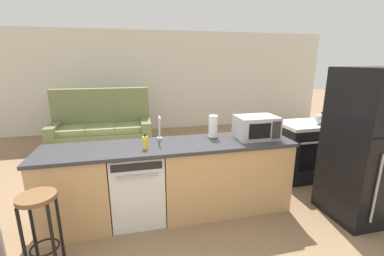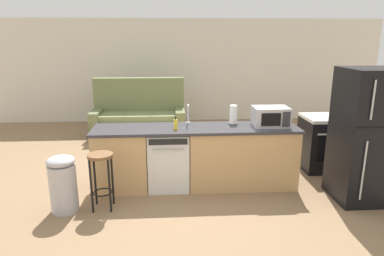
# 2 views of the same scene
# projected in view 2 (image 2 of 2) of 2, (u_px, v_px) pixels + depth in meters

# --- Properties ---
(ground_plane) EXTENTS (24.00, 24.00, 0.00)m
(ground_plane) POSITION_uv_depth(u_px,v_px,m) (186.00, 186.00, 5.10)
(ground_plane) COLOR #896B4C
(wall_back) EXTENTS (10.00, 0.06, 2.60)m
(wall_back) POSITION_uv_depth(u_px,v_px,m) (189.00, 71.00, 8.84)
(wall_back) COLOR silver
(wall_back) RESTS_ON ground_plane
(kitchen_counter) EXTENTS (2.94, 0.66, 0.90)m
(kitchen_counter) POSITION_uv_depth(u_px,v_px,m) (202.00, 159.00, 5.01)
(kitchen_counter) COLOR tan
(kitchen_counter) RESTS_ON ground_plane
(dishwasher) EXTENTS (0.58, 0.61, 0.84)m
(dishwasher) POSITION_uv_depth(u_px,v_px,m) (169.00, 159.00, 4.98)
(dishwasher) COLOR white
(dishwasher) RESTS_ON ground_plane
(stove_range) EXTENTS (0.76, 0.68, 0.90)m
(stove_range) POSITION_uv_depth(u_px,v_px,m) (326.00, 143.00, 5.67)
(stove_range) COLOR black
(stove_range) RESTS_ON ground_plane
(refrigerator) EXTENTS (0.72, 0.73, 1.77)m
(refrigerator) POSITION_uv_depth(u_px,v_px,m) (366.00, 136.00, 4.49)
(refrigerator) COLOR black
(refrigerator) RESTS_ON ground_plane
(microwave) EXTENTS (0.50, 0.37, 0.28)m
(microwave) POSITION_uv_depth(u_px,v_px,m) (271.00, 117.00, 4.91)
(microwave) COLOR #B7B7BC
(microwave) RESTS_ON kitchen_counter
(sink_faucet) EXTENTS (0.07, 0.18, 0.30)m
(sink_faucet) POSITION_uv_depth(u_px,v_px,m) (188.00, 115.00, 5.02)
(sink_faucet) COLOR silver
(sink_faucet) RESTS_ON kitchen_counter
(paper_towel_roll) EXTENTS (0.14, 0.14, 0.28)m
(paper_towel_roll) POSITION_uv_depth(u_px,v_px,m) (233.00, 115.00, 5.03)
(paper_towel_roll) COLOR #4C4C51
(paper_towel_roll) RESTS_ON kitchen_counter
(soap_bottle) EXTENTS (0.06, 0.06, 0.18)m
(soap_bottle) POSITION_uv_depth(u_px,v_px,m) (176.00, 124.00, 4.75)
(soap_bottle) COLOR yellow
(soap_bottle) RESTS_ON kitchen_counter
(kettle) EXTENTS (0.21, 0.17, 0.19)m
(kettle) POSITION_uv_depth(u_px,v_px,m) (343.00, 113.00, 5.42)
(kettle) COLOR #B2B2B7
(kettle) RESTS_ON stove_range
(bar_stool) EXTENTS (0.32, 0.32, 0.74)m
(bar_stool) POSITION_uv_depth(u_px,v_px,m) (101.00, 169.00, 4.30)
(bar_stool) COLOR brown
(bar_stool) RESTS_ON ground_plane
(trash_bin) EXTENTS (0.35, 0.35, 0.74)m
(trash_bin) POSITION_uv_depth(u_px,v_px,m) (63.00, 183.00, 4.28)
(trash_bin) COLOR #B7B7BC
(trash_bin) RESTS_ON ground_plane
(couch) EXTENTS (2.01, 0.91, 1.27)m
(couch) POSITION_uv_depth(u_px,v_px,m) (139.00, 118.00, 7.61)
(couch) COLOR #667047
(couch) RESTS_ON ground_plane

